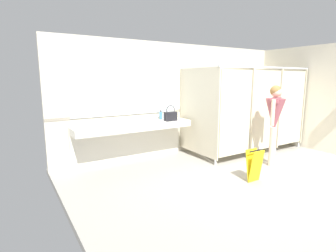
{
  "coord_description": "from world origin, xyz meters",
  "views": [
    {
      "loc": [
        -3.82,
        -2.83,
        1.83
      ],
      "look_at": [
        -1.5,
        0.92,
        1.04
      ],
      "focal_mm": 28.16,
      "sensor_mm": 36.0,
      "label": 1
    }
  ],
  "objects_px": {
    "paper_cup": "(103,124)",
    "wet_floor_sign": "(254,165)",
    "soap_dispenser": "(161,115)",
    "person_standing": "(275,115)",
    "handbag": "(171,116)"
  },
  "relations": [
    {
      "from": "person_standing",
      "to": "soap_dispenser",
      "type": "relative_size",
      "value": 8.09
    },
    {
      "from": "person_standing",
      "to": "soap_dispenser",
      "type": "xyz_separation_m",
      "value": [
        -1.71,
        1.8,
        -0.09
      ]
    },
    {
      "from": "soap_dispenser",
      "to": "paper_cup",
      "type": "height_order",
      "value": "soap_dispenser"
    },
    {
      "from": "person_standing",
      "to": "wet_floor_sign",
      "type": "distance_m",
      "value": 1.41
    },
    {
      "from": "person_standing",
      "to": "paper_cup",
      "type": "xyz_separation_m",
      "value": [
        -3.16,
        1.58,
        -0.14
      ]
    },
    {
      "from": "paper_cup",
      "to": "wet_floor_sign",
      "type": "relative_size",
      "value": 0.14
    },
    {
      "from": "person_standing",
      "to": "handbag",
      "type": "relative_size",
      "value": 4.81
    },
    {
      "from": "paper_cup",
      "to": "wet_floor_sign",
      "type": "bearing_deg",
      "value": -44.37
    },
    {
      "from": "soap_dispenser",
      "to": "paper_cup",
      "type": "bearing_deg",
      "value": -171.31
    },
    {
      "from": "wet_floor_sign",
      "to": "paper_cup",
      "type": "bearing_deg",
      "value": 135.63
    },
    {
      "from": "person_standing",
      "to": "soap_dispenser",
      "type": "distance_m",
      "value": 2.49
    },
    {
      "from": "person_standing",
      "to": "paper_cup",
      "type": "height_order",
      "value": "person_standing"
    },
    {
      "from": "paper_cup",
      "to": "wet_floor_sign",
      "type": "height_order",
      "value": "paper_cup"
    },
    {
      "from": "person_standing",
      "to": "wet_floor_sign",
      "type": "height_order",
      "value": "person_standing"
    },
    {
      "from": "handbag",
      "to": "soap_dispenser",
      "type": "relative_size",
      "value": 1.68
    }
  ]
}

